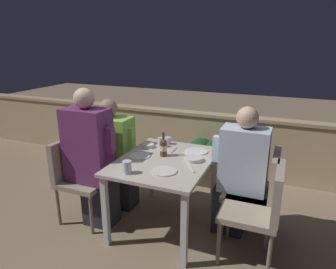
{
  "coord_description": "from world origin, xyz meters",
  "views": [
    {
      "loc": [
        1.01,
        -2.37,
        1.75
      ],
      "look_at": [
        0.0,
        0.08,
        0.92
      ],
      "focal_mm": 32.0,
      "sensor_mm": 36.0,
      "label": 1
    }
  ],
  "objects": [
    {
      "name": "person_purple_stripe",
      "position": [
        -0.68,
        -0.2,
        0.68
      ],
      "size": [
        0.5,
        0.26,
        1.35
      ],
      "color": "#282833",
      "rests_on": "ground_plane"
    },
    {
      "name": "plate_0",
      "position": [
        0.21,
        0.3,
        0.71
      ],
      "size": [
        0.22,
        0.22,
        0.01
      ],
      "color": "white",
      "rests_on": "dining_table"
    },
    {
      "name": "chair_right_near",
      "position": [
        0.9,
        -0.15,
        0.51
      ],
      "size": [
        0.45,
        0.45,
        0.84
      ],
      "color": "gray",
      "rests_on": "ground_plane"
    },
    {
      "name": "bowl_0",
      "position": [
        0.26,
        0.08,
        0.72
      ],
      "size": [
        0.16,
        0.16,
        0.04
      ],
      "color": "beige",
      "rests_on": "dining_table"
    },
    {
      "name": "fork_1",
      "position": [
        -0.01,
        0.25,
        0.71
      ],
      "size": [
        0.02,
        0.17,
        0.01
      ],
      "color": "silver",
      "rests_on": "dining_table"
    },
    {
      "name": "dining_table",
      "position": [
        0.0,
        0.0,
        0.61
      ],
      "size": [
        0.83,
        1.04,
        0.7
      ],
      "color": "#BCB2A3",
      "rests_on": "ground_plane"
    },
    {
      "name": "plate_1",
      "position": [
        -0.25,
        -0.02,
        0.71
      ],
      "size": [
        0.2,
        0.2,
        0.01
      ],
      "color": "white",
      "rests_on": "dining_table"
    },
    {
      "name": "planter_hedge",
      "position": [
        0.22,
        1.1,
        0.32
      ],
      "size": [
        0.7,
        0.47,
        0.56
      ],
      "color": "brown",
      "rests_on": "ground_plane"
    },
    {
      "name": "person_blue_shirt",
      "position": [
        0.66,
        0.17,
        0.61
      ],
      "size": [
        0.49,
        0.26,
        1.22
      ],
      "color": "#282833",
      "rests_on": "ground_plane"
    },
    {
      "name": "glass_cup_1",
      "position": [
        -0.17,
        -0.4,
        0.76
      ],
      "size": [
        0.08,
        0.08,
        0.11
      ],
      "color": "silver",
      "rests_on": "dining_table"
    },
    {
      "name": "beer_bottle",
      "position": [
        -0.05,
        0.08,
        0.79
      ],
      "size": [
        0.07,
        0.07,
        0.24
      ],
      "color": "brown",
      "rests_on": "dining_table"
    },
    {
      "name": "chair_left_far",
      "position": [
        -0.87,
        0.17,
        0.51
      ],
      "size": [
        0.45,
        0.45,
        0.84
      ],
      "color": "gray",
      "rests_on": "ground_plane"
    },
    {
      "name": "potted_plant",
      "position": [
        -1.09,
        0.68,
        0.48
      ],
      "size": [
        0.37,
        0.37,
        0.78
      ],
      "color": "#B2A899",
      "rests_on": "ground_plane"
    },
    {
      "name": "plate_2",
      "position": [
        0.1,
        -0.25,
        0.71
      ],
      "size": [
        0.22,
        0.22,
        0.01
      ],
      "color": "silver",
      "rests_on": "dining_table"
    },
    {
      "name": "glass_cup_0",
      "position": [
        -0.17,
        0.3,
        0.75
      ],
      "size": [
        0.06,
        0.06,
        0.1
      ],
      "color": "silver",
      "rests_on": "dining_table"
    },
    {
      "name": "bowl_1",
      "position": [
        -0.28,
        0.24,
        0.72
      ],
      "size": [
        0.12,
        0.12,
        0.04
      ],
      "color": "silver",
      "rests_on": "dining_table"
    },
    {
      "name": "chair_right_far",
      "position": [
        0.86,
        0.17,
        0.51
      ],
      "size": [
        0.45,
        0.45,
        0.84
      ],
      "color": "gray",
      "rests_on": "ground_plane"
    },
    {
      "name": "glass_cup_2",
      "position": [
        -0.14,
        0.41,
        0.74
      ],
      "size": [
        0.07,
        0.07,
        0.08
      ],
      "color": "silver",
      "rests_on": "dining_table"
    },
    {
      "name": "parapet_wall",
      "position": [
        0.0,
        1.45,
        0.42
      ],
      "size": [
        9.0,
        0.18,
        0.82
      ],
      "color": "tan",
      "rests_on": "ground_plane"
    },
    {
      "name": "person_green_blouse",
      "position": [
        -0.67,
        0.17,
        0.59
      ],
      "size": [
        0.52,
        0.26,
        1.19
      ],
      "color": "#282833",
      "rests_on": "ground_plane"
    },
    {
      "name": "fork_0",
      "position": [
        0.3,
        -0.11,
        0.71
      ],
      "size": [
        0.11,
        0.15,
        0.01
      ],
      "color": "silver",
      "rests_on": "dining_table"
    },
    {
      "name": "ground_plane",
      "position": [
        0.0,
        0.0,
        0.0
      ],
      "size": [
        16.0,
        16.0,
        0.0
      ],
      "primitive_type": "plane",
      "color": "#847056"
    },
    {
      "name": "chair_left_near",
      "position": [
        -0.87,
        -0.2,
        0.51
      ],
      "size": [
        0.45,
        0.45,
        0.84
      ],
      "color": "gray",
      "rests_on": "ground_plane"
    }
  ]
}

